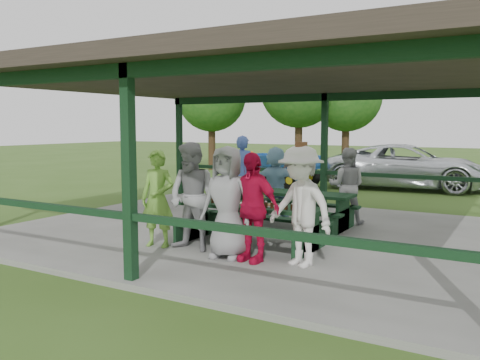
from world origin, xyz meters
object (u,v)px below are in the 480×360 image
Objects in this scene: contestant_grey_mid at (227,202)px; spectator_blue at (242,172)px; pickup_truck at (407,167)px; picnic_table_near at (250,219)px; spectator_grey at (347,186)px; picnic_table_far at (289,204)px; contestant_grey_left at (193,197)px; spectator_lblue at (276,182)px; contestant_green at (158,198)px; contestant_red at (252,207)px; farm_trailer at (281,170)px; contestant_white_fedora at (300,206)px.

contestant_grey_mid is 4.85m from spectator_blue.
picnic_table_near is at bearing 172.08° from pickup_truck.
spectator_grey is at bearing 73.98° from picnic_table_near.
spectator_grey reaches higher than picnic_table_far.
contestant_grey_mid is (0.22, -2.91, 0.44)m from picnic_table_far.
picnic_table_near and picnic_table_far have the same top height.
contestant_grey_left reaches higher than spectator_lblue.
spectator_lblue reaches higher than picnic_table_far.
spectator_lblue reaches higher than pickup_truck.
spectator_lblue reaches higher than picnic_table_near.
spectator_lblue is 1.35m from spectator_blue.
contestant_red reaches higher than contestant_green.
contestant_green reaches higher than picnic_table_near.
spectator_blue is at bearing 144.11° from picnic_table_far.
spectator_lblue is at bearing 95.67° from contestant_grey_left.
contestant_red is 0.92× the size of spectator_blue.
contestant_red reaches higher than spectator_lblue.
picnic_table_near is 0.74× the size of farm_trailer.
contestant_green reaches higher than picnic_table_far.
contestant_grey_left reaches higher than picnic_table_far.
picnic_table_near is 2.00m from picnic_table_far.
picnic_table_far is 1.65× the size of spectator_grey.
pickup_truck is at bearing 85.58° from picnic_table_far.
pickup_truck is (-0.31, 7.75, -0.14)m from spectator_grey.
contestant_grey_mid is 0.45m from contestant_red.
contestant_grey_left is 1.12× the size of spectator_grey.
contestant_green is at bearing 64.86° from spectator_lblue.
picnic_table_near is 1.46× the size of contestant_grey_mid.
pickup_truck is at bearing 113.00° from contestant_white_fedora.
spectator_lblue is (-2.18, 3.63, -0.10)m from contestant_white_fedora.
spectator_blue is (-1.42, 4.22, 0.01)m from contestant_grey_left.
farm_trailer is at bearing 107.54° from pickup_truck.
contestant_green is 0.30× the size of pickup_truck.
picnic_table_near is at bearing 91.70° from contestant_grey_mid.
spectator_blue is (-2.63, 4.32, 0.08)m from contestant_red.
contestant_white_fedora is 4.23m from spectator_lblue.
contestant_grey_mid is at bearing -169.53° from contestant_red.
spectator_grey is at bearing 116.35° from contestant_white_fedora.
contestant_green reaches higher than spectator_lblue.
farm_trailer is (-3.46, 6.96, 0.05)m from picnic_table_far.
farm_trailer is at bearing 92.10° from contestant_green.
contestant_red is at bearing -11.55° from contestant_green.
spectator_blue reaches higher than spectator_grey.
spectator_blue is (-1.22, 0.55, 0.12)m from spectator_lblue.
pickup_truck is at bearing -117.39° from spectator_lblue.
picnic_table_near is at bearing -60.07° from farm_trailer.
contestant_grey_left is at bearing -130.16° from picnic_table_near.
picnic_table_far is at bearing 93.91° from picnic_table_near.
picnic_table_far is 2.46m from spectator_blue.
spectator_lblue is at bearing -57.84° from farm_trailer.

